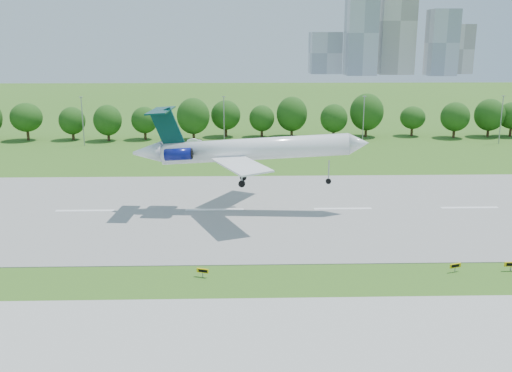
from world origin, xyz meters
The scene contains 12 objects.
ground centered at (0.00, 0.00, 0.00)m, with size 600.00×600.00×0.00m, color #32631A.
runway centered at (0.00, 25.00, 0.04)m, with size 400.00×45.00×0.08m, color gray.
taxiway centered at (0.00, -18.00, 0.04)m, with size 400.00×23.00×0.08m, color #ADADA8.
tree_line centered at (0.00, 92.00, 6.19)m, with size 288.40×8.40×10.40m.
light_poles centered at (-2.50, 82.00, 6.34)m, with size 175.90×0.25×12.19m.
skyline centered at (100.16, 390.61, 30.46)m, with size 127.00×52.00×80.00m.
airliner centered at (-15.53, 25.11, 9.64)m, with size 36.02×26.16×11.75m.
taxi_sign_left centered at (-20.20, -0.78, 0.73)m, with size 1.38×0.62×0.99m.
taxi_sign_centre centered at (8.40, -0.13, 0.75)m, with size 1.42×0.62×1.02m.
taxi_sign_right centered at (14.84, -0.01, 0.80)m, with size 1.54×0.22×1.08m.
service_vehicle_a centered at (-27.64, 84.34, 0.63)m, with size 1.33×3.82×1.26m, color white.
service_vehicle_b centered at (-32.99, 73.75, 0.65)m, with size 1.54×3.82×1.30m, color silver.
Camera 1 is at (-15.88, -59.82, 25.51)m, focal length 40.00 mm.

